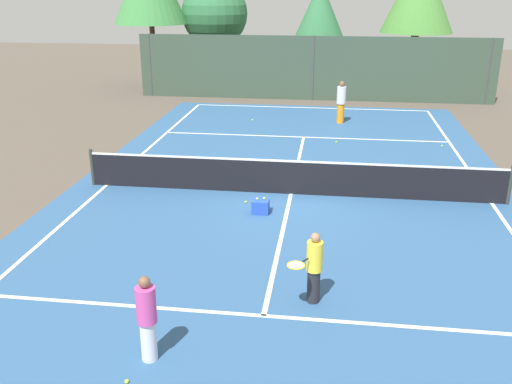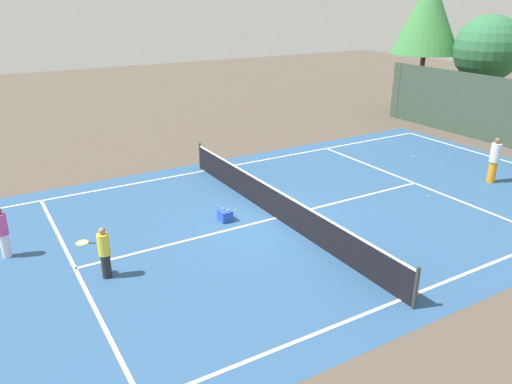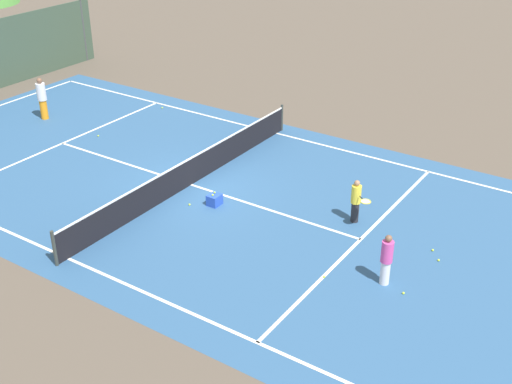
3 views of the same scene
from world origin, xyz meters
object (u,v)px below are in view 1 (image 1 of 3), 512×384
(player_2, at_px, (147,318))
(ball_crate, at_px, (261,206))
(tennis_ball_4, at_px, (336,142))
(tennis_ball_3, at_px, (127,381))
(tennis_ball_2, at_px, (140,306))
(tennis_ball_6, at_px, (246,202))
(player_0, at_px, (341,102))
(tennis_ball_5, at_px, (252,120))
(player_1, at_px, (314,267))
(tennis_ball_1, at_px, (442,146))

(player_2, distance_m, ball_crate, 6.45)
(tennis_ball_4, bearing_deg, player_2, -102.09)
(player_2, distance_m, tennis_ball_3, 0.97)
(tennis_ball_2, height_order, tennis_ball_6, same)
(tennis_ball_4, distance_m, tennis_ball_6, 7.06)
(ball_crate, bearing_deg, player_0, 78.82)
(player_0, height_order, tennis_ball_5, player_0)
(player_1, bearing_deg, player_0, 87.83)
(player_1, bearing_deg, tennis_ball_5, 102.43)
(ball_crate, distance_m, tennis_ball_6, 0.83)
(tennis_ball_1, bearing_deg, tennis_ball_2, -121.42)
(tennis_ball_3, height_order, tennis_ball_4, same)
(tennis_ball_1, distance_m, tennis_ball_5, 8.16)
(tennis_ball_5, bearing_deg, tennis_ball_3, -88.12)
(tennis_ball_3, distance_m, tennis_ball_5, 17.44)
(player_1, xyz_separation_m, tennis_ball_1, (4.26, 11.50, -0.70))
(ball_crate, distance_m, tennis_ball_1, 9.29)
(tennis_ball_2, bearing_deg, tennis_ball_4, 73.63)
(player_2, bearing_deg, tennis_ball_4, 77.91)
(player_1, distance_m, player_2, 3.27)
(player_0, relative_size, tennis_ball_2, 27.07)
(player_0, height_order, tennis_ball_4, player_0)
(player_1, distance_m, ball_crate, 4.55)
(tennis_ball_2, relative_size, tennis_ball_6, 1.00)
(tennis_ball_5, bearing_deg, tennis_ball_2, -89.72)
(player_2, height_order, tennis_ball_5, player_2)
(tennis_ball_5, bearing_deg, player_1, -77.57)
(tennis_ball_4, distance_m, tennis_ball_5, 4.85)
(player_1, distance_m, tennis_ball_5, 15.08)
(player_0, height_order, tennis_ball_1, player_0)
(tennis_ball_3, height_order, tennis_ball_5, same)
(ball_crate, xyz_separation_m, tennis_ball_2, (-1.63, -4.91, -0.15))
(player_2, relative_size, ball_crate, 3.39)
(player_2, relative_size, tennis_ball_6, 22.52)
(player_0, bearing_deg, tennis_ball_4, -92.59)
(tennis_ball_1, relative_size, tennis_ball_3, 1.00)
(tennis_ball_5, xyz_separation_m, tennis_ball_6, (1.22, -9.82, 0.00))
(player_2, height_order, tennis_ball_6, player_2)
(player_2, bearing_deg, ball_crate, 81.29)
(player_0, distance_m, player_1, 14.85)
(tennis_ball_1, bearing_deg, tennis_ball_6, -133.57)
(tennis_ball_3, relative_size, tennis_ball_6, 1.00)
(tennis_ball_1, bearing_deg, player_2, -116.45)
(player_0, distance_m, player_2, 17.21)
(tennis_ball_1, bearing_deg, tennis_ball_5, 156.87)
(tennis_ball_2, bearing_deg, player_0, 76.48)
(player_1, bearing_deg, tennis_ball_4, 87.96)
(player_0, distance_m, tennis_ball_2, 15.96)
(player_0, xyz_separation_m, ball_crate, (-2.09, -10.59, -0.73))
(tennis_ball_3, bearing_deg, player_0, 79.57)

